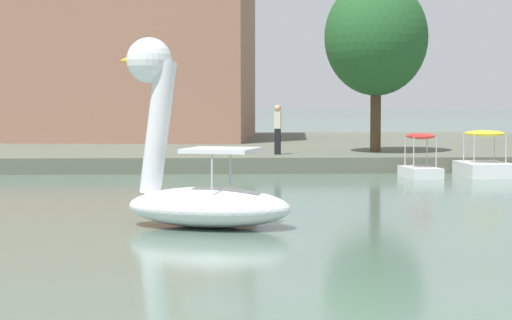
% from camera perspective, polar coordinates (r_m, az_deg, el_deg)
% --- Properties ---
extents(shore_bank_far, '(136.31, 26.19, 0.53)m').
position_cam_1_polar(shore_bank_far, '(43.22, 0.70, 0.82)').
color(shore_bank_far, '#5B6051').
rests_on(shore_bank_far, ground_plane).
extents(swan_boat, '(3.53, 2.60, 3.57)m').
position_cam_1_polar(swan_boat, '(17.27, -3.76, -1.12)').
color(swan_boat, white).
rests_on(swan_boat, ground_plane).
extents(pedal_boat_red, '(1.12, 1.83, 1.40)m').
position_cam_1_polar(pedal_boat_red, '(29.22, 10.18, -0.14)').
color(pedal_boat_red, white).
rests_on(pedal_boat_red, ground_plane).
extents(pedal_boat_yellow, '(1.46, 2.33, 1.47)m').
position_cam_1_polar(pedal_boat_yellow, '(30.03, 14.00, -0.13)').
color(pedal_boat_yellow, white).
rests_on(pedal_boat_yellow, ground_plane).
extents(tree_broadleaf_right, '(4.99, 5.58, 6.30)m').
position_cam_1_polar(tree_broadleaf_right, '(33.90, 7.48, 7.53)').
color(tree_broadleaf_right, '#4C3823').
rests_on(tree_broadleaf_right, shore_bank_far).
extents(person_on_path, '(0.26, 0.26, 1.74)m').
position_cam_1_polar(person_on_path, '(32.04, 1.35, 2.01)').
color(person_on_path, black).
rests_on(person_on_path, shore_bank_far).
extents(apartment_block, '(16.21, 14.96, 10.71)m').
position_cam_1_polar(apartment_block, '(48.17, -9.49, 7.74)').
color(apartment_block, '#996B56').
rests_on(apartment_block, shore_bank_far).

